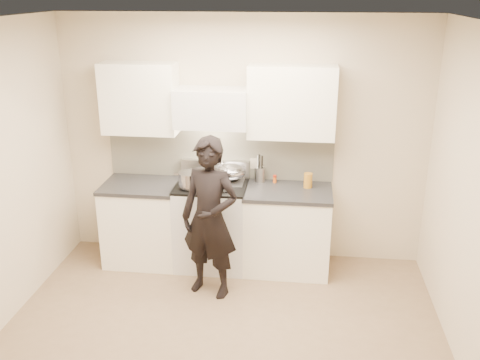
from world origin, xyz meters
name	(u,v)px	position (x,y,z in m)	size (l,w,h in m)	color
ground_plane	(219,343)	(0.00, 0.00, 0.00)	(4.00, 4.00, 0.00)	#81694E
room_shell	(217,156)	(-0.06, 0.37, 1.60)	(4.04, 3.54, 2.70)	#C0B49B
stove	(212,224)	(-0.30, 1.42, 0.47)	(0.76, 0.65, 0.96)	silver
counter_right	(287,229)	(0.53, 1.43, 0.46)	(0.92, 0.67, 0.92)	white
counter_left	(143,222)	(-1.08, 1.43, 0.46)	(0.82, 0.67, 0.92)	white
wok	(231,172)	(-0.10, 1.57, 1.05)	(0.33, 0.41, 0.26)	#9F9FAD
stock_pot	(190,180)	(-0.50, 1.29, 1.04)	(0.34, 0.24, 0.16)	#9F9FAD
utensil_crock	(260,173)	(0.20, 1.65, 1.01)	(0.11, 0.11, 0.30)	#B1B1B1
spice_jar	(275,179)	(0.37, 1.63, 0.96)	(0.04, 0.04, 0.09)	#D65913
oil_glass	(308,180)	(0.73, 1.52, 1.00)	(0.09, 0.09, 0.16)	#AF741D
person	(210,218)	(-0.21, 0.83, 0.82)	(0.60, 0.39, 1.63)	black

